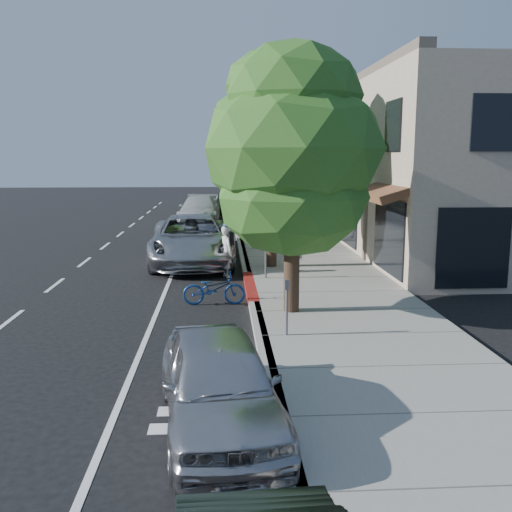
{
  "coord_description": "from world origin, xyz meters",
  "views": [
    {
      "loc": [
        -0.86,
        -16.09,
        4.08
      ],
      "look_at": [
        0.07,
        -0.66,
        1.35
      ],
      "focal_mm": 40.0,
      "sensor_mm": 36.0,
      "label": 1
    }
  ],
  "objects": [
    {
      "name": "street_tree_4",
      "position": [
        0.9,
        22.0,
        4.98
      ],
      "size": [
        4.98,
        4.98,
        8.08
      ],
      "color": "black",
      "rests_on": "ground"
    },
    {
      "name": "near_car_a",
      "position": [
        -0.92,
        -8.0,
        0.72
      ],
      "size": [
        2.2,
        4.39,
        1.43
      ],
      "primitive_type": "imported",
      "rotation": [
        0.0,
        0.0,
        0.12
      ],
      "color": "#B0B0B5",
      "rests_on": "ground"
    },
    {
      "name": "silver_suv",
      "position": [
        -2.02,
        5.5,
        0.92
      ],
      "size": [
        3.39,
        6.76,
        1.84
      ],
      "primitive_type": "imported",
      "rotation": [
        0.0,
        0.0,
        0.05
      ],
      "color": "#ADADB2",
      "rests_on": "ground"
    },
    {
      "name": "bicycle",
      "position": [
        -1.09,
        -0.7,
        0.45
      ],
      "size": [
        1.72,
        0.61,
        0.9
      ],
      "primitive_type": "imported",
      "rotation": [
        0.0,
        0.0,
        1.58
      ],
      "color": "navy",
      "rests_on": "ground"
    },
    {
      "name": "storefront_building",
      "position": [
        9.6,
        18.0,
        3.5
      ],
      "size": [
        10.0,
        36.0,
        7.0
      ],
      "primitive_type": "cube",
      "color": "#BDA992",
      "rests_on": "ground"
    },
    {
      "name": "street_tree_0",
      "position": [
        0.9,
        -2.0,
        4.14
      ],
      "size": [
        4.49,
        4.49,
        6.83
      ],
      "color": "black",
      "rests_on": "ground"
    },
    {
      "name": "curb_red_segment",
      "position": [
        0.0,
        1.0,
        0.07
      ],
      "size": [
        0.32,
        4.0,
        0.15
      ],
      "primitive_type": "cube",
      "color": "maroon",
      "rests_on": "ground"
    },
    {
      "name": "cyclist",
      "position": [
        -0.7,
        2.94,
        0.87
      ],
      "size": [
        0.63,
        0.75,
        1.75
      ],
      "primitive_type": "imported",
      "rotation": [
        0.0,
        0.0,
        1.96
      ],
      "color": "silver",
      "rests_on": "ground"
    },
    {
      "name": "dark_suv_far",
      "position": [
        -0.5,
        23.57,
        0.8
      ],
      "size": [
        2.09,
        4.77,
        1.6
      ],
      "primitive_type": "imported",
      "rotation": [
        0.0,
        0.0,
        0.04
      ],
      "color": "black",
      "rests_on": "ground"
    },
    {
      "name": "ground",
      "position": [
        0.0,
        0.0,
        0.0
      ],
      "size": [
        120.0,
        120.0,
        0.0
      ],
      "primitive_type": "plane",
      "color": "black",
      "rests_on": "ground"
    },
    {
      "name": "street_tree_1",
      "position": [
        0.9,
        4.0,
        4.83
      ],
      "size": [
        4.4,
        4.4,
        7.71
      ],
      "color": "black",
      "rests_on": "ground"
    },
    {
      "name": "street_tree_2",
      "position": [
        0.9,
        10.0,
        4.56
      ],
      "size": [
        4.43,
        4.43,
        7.35
      ],
      "color": "black",
      "rests_on": "ground"
    },
    {
      "name": "dark_sedan",
      "position": [
        -1.92,
        9.0,
        0.72
      ],
      "size": [
        1.63,
        4.42,
        1.44
      ],
      "primitive_type": "imported",
      "rotation": [
        0.0,
        0.0,
        -0.02
      ],
      "color": "black",
      "rests_on": "ground"
    },
    {
      "name": "white_pickup",
      "position": [
        -2.2,
        18.62,
        0.83
      ],
      "size": [
        2.59,
        5.82,
        1.66
      ],
      "primitive_type": "imported",
      "rotation": [
        0.0,
        0.0,
        -0.05
      ],
      "color": "silver",
      "rests_on": "ground"
    },
    {
      "name": "pedestrian",
      "position": [
        3.33,
        10.79,
        1.09
      ],
      "size": [
        1.01,
        0.84,
        1.87
      ],
      "primitive_type": "imported",
      "rotation": [
        0.0,
        0.0,
        3.3
      ],
      "color": "black",
      "rests_on": "sidewalk"
    },
    {
      "name": "street_tree_3",
      "position": [
        0.9,
        16.0,
        4.93
      ],
      "size": [
        4.32,
        4.32,
        7.82
      ],
      "color": "black",
      "rests_on": "ground"
    },
    {
      "name": "sidewalk",
      "position": [
        2.3,
        8.0,
        0.07
      ],
      "size": [
        4.6,
        56.0,
        0.15
      ],
      "primitive_type": "cube",
      "color": "gray",
      "rests_on": "ground"
    },
    {
      "name": "street_tree_5",
      "position": [
        0.9,
        28.0,
        4.86
      ],
      "size": [
        4.93,
        4.93,
        7.9
      ],
      "color": "black",
      "rests_on": "ground"
    },
    {
      "name": "curb",
      "position": [
        0.0,
        8.0,
        0.07
      ],
      "size": [
        0.3,
        56.0,
        0.15
      ],
      "primitive_type": "cube",
      "color": "#9E998E",
      "rests_on": "ground"
    }
  ]
}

